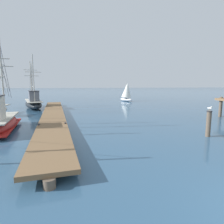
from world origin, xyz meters
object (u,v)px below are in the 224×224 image
at_px(fishing_boat_1, 0,121).
at_px(distant_sailboat, 127,92).
at_px(perched_seagull, 210,108).
at_px(mooring_piling, 209,123).
at_px(fishing_boat_0, 33,102).

xyz_separation_m(fishing_boat_1, distant_sailboat, (14.39, 19.83, 0.97)).
distance_m(perched_seagull, distant_sailboat, 23.92).
height_order(fishing_boat_1, mooring_piling, fishing_boat_1).
xyz_separation_m(fishing_boat_0, fishing_boat_1, (0.15, -12.14, -0.09)).
height_order(fishing_boat_1, perched_seagull, fishing_boat_1).
relative_size(mooring_piling, perched_seagull, 3.92).
height_order(fishing_boat_0, mooring_piling, fishing_boat_0).
height_order(fishing_boat_0, fishing_boat_1, fishing_boat_1).
distance_m(fishing_boat_0, mooring_piling, 20.22).
height_order(mooring_piling, perched_seagull, perched_seagull).
distance_m(fishing_boat_1, perched_seagull, 12.73).
relative_size(fishing_boat_1, perched_seagull, 19.25).
xyz_separation_m(fishing_boat_1, perched_seagull, (12.05, -3.98, 0.97)).
xyz_separation_m(mooring_piling, distant_sailboat, (2.34, 23.82, 0.85)).
xyz_separation_m(mooring_piling, perched_seagull, (-0.00, 0.01, 0.85)).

